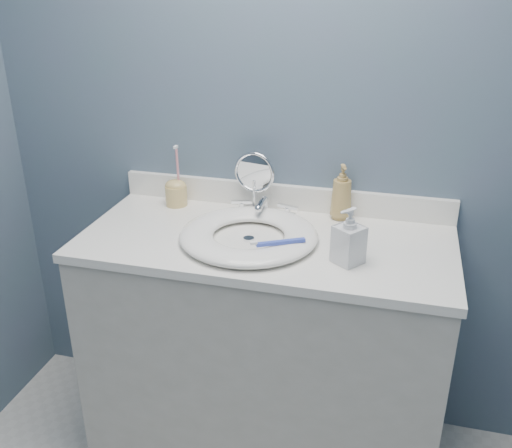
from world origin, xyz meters
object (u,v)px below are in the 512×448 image
(makeup_mirror, at_px, (254,179))
(toothbrush_holder, at_px, (176,192))
(soap_bottle_amber, at_px, (342,192))
(soap_bottle_clear, at_px, (349,236))

(makeup_mirror, bearing_deg, toothbrush_holder, -170.29)
(makeup_mirror, xyz_separation_m, soap_bottle_amber, (0.31, 0.01, -0.02))
(soap_bottle_clear, xyz_separation_m, toothbrush_holder, (-0.67, 0.29, -0.03))
(soap_bottle_amber, relative_size, toothbrush_holder, 0.85)
(soap_bottle_amber, relative_size, soap_bottle_clear, 1.12)
(soap_bottle_amber, xyz_separation_m, toothbrush_holder, (-0.61, -0.03, -0.05))
(makeup_mirror, xyz_separation_m, soap_bottle_clear, (0.37, -0.31, -0.03))
(makeup_mirror, distance_m, soap_bottle_amber, 0.31)
(makeup_mirror, height_order, soap_bottle_clear, makeup_mirror)
(soap_bottle_amber, distance_m, toothbrush_holder, 0.61)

